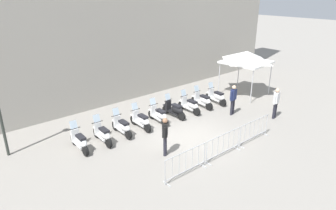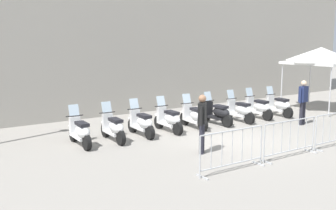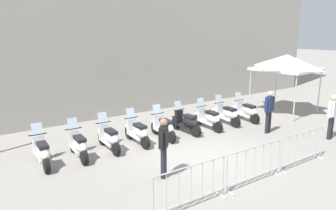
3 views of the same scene
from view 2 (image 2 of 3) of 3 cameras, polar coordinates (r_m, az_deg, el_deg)
The scene contains 15 objects.
ground_plane at distance 13.61m, azimuth 9.24°, elevation -4.91°, with size 120.00×120.00×0.00m, color gray.
motorcycle_0 at distance 12.90m, azimuth -12.17°, elevation -3.72°, with size 0.63×1.72×1.24m.
motorcycle_1 at distance 13.30m, azimuth -7.62°, elevation -3.19°, with size 0.63×1.72×1.24m.
motorcycle_2 at distance 13.91m, azimuth -3.68°, elevation -2.57°, with size 0.61×1.72×1.24m.
motorcycle_3 at distance 14.49m, azimuth 0.16°, elevation -2.07°, with size 0.60×1.72×1.24m.
motorcycle_4 at distance 15.10m, azimuth 3.75°, elevation -1.62°, with size 0.65×1.72×1.24m.
motorcycle_5 at distance 15.82m, azimuth 6.94°, elevation -1.16°, with size 0.56×1.73×1.24m.
motorcycle_6 at distance 16.50m, azimuth 10.04°, elevation -0.79°, with size 0.59×1.72×1.24m.
motorcycle_7 at distance 17.34m, azimuth 12.54°, elevation -0.38°, with size 0.61×1.72×1.24m.
motorcycle_8 at distance 18.07m, azimuth 15.25°, elevation -0.10°, with size 0.66×1.72×1.24m.
barrier_segment_0 at distance 10.43m, azimuth 8.99°, elevation -6.36°, with size 2.09×0.65×1.07m.
barrier_segment_1 at distance 11.98m, azimuth 16.72°, elevation -4.58°, with size 2.09×0.65×1.07m.
officer_near_row_end at distance 16.49m, azimuth 18.41°, elevation 0.71°, with size 0.55×0.24×1.73m.
officer_mid_plaza at distance 11.80m, azimuth 4.80°, elevation -2.15°, with size 0.45×0.40×1.73m.
canopy_tent at distance 20.01m, azimuth 20.64°, elevation 6.47°, with size 2.67×2.67×2.91m.
Camera 2 is at (-10.03, -8.58, 3.35)m, focal length 43.48 mm.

